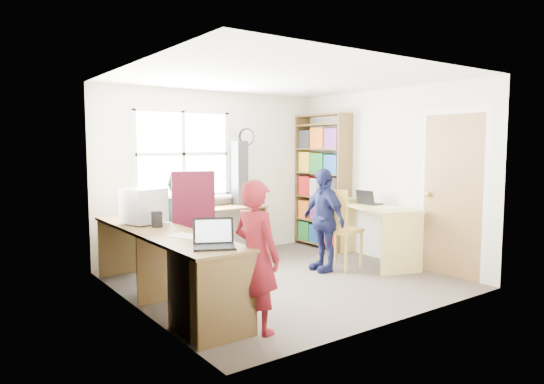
# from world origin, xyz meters

# --- Properties ---
(room) EXTENTS (3.64, 3.44, 2.44)m
(room) POSITION_xyz_m (0.01, 0.10, 1.22)
(room) COLOR #483F38
(room) RESTS_ON ground
(l_desk) EXTENTS (2.38, 2.95, 0.75)m
(l_desk) POSITION_xyz_m (-1.31, -0.28, 0.46)
(l_desk) COLOR brown
(l_desk) RESTS_ON ground
(right_desk) EXTENTS (1.03, 1.51, 0.79)m
(right_desk) POSITION_xyz_m (1.57, -0.02, 0.58)
(right_desk) COLOR #E2C971
(right_desk) RESTS_ON ground
(bookshelf) EXTENTS (0.30, 1.02, 2.10)m
(bookshelf) POSITION_xyz_m (1.65, 1.19, 1.00)
(bookshelf) COLOR brown
(bookshelf) RESTS_ON ground
(swivel_chair) EXTENTS (0.79, 0.79, 1.32)m
(swivel_chair) POSITION_xyz_m (-1.03, 0.29, 0.57)
(swivel_chair) COLOR black
(swivel_chair) RESTS_ON ground
(wooden_chair) EXTENTS (0.56, 0.56, 1.06)m
(wooden_chair) POSITION_xyz_m (0.90, 0.03, 0.57)
(wooden_chair) COLOR gold
(wooden_chair) RESTS_ON ground
(crt_monitor) EXTENTS (0.49, 0.46, 0.40)m
(crt_monitor) POSITION_xyz_m (-1.49, 0.61, 0.95)
(crt_monitor) COLOR silver
(crt_monitor) RESTS_ON l_desk
(laptop_left) EXTENTS (0.44, 0.42, 0.24)m
(laptop_left) POSITION_xyz_m (-1.46, -0.93, 0.81)
(laptop_left) COLOR black
(laptop_left) RESTS_ON l_desk
(laptop_right) EXTENTS (0.27, 0.32, 0.20)m
(laptop_right) POSITION_xyz_m (1.58, 0.13, 0.84)
(laptop_right) COLOR black
(laptop_right) RESTS_ON right_desk
(speaker_a) EXTENTS (0.09, 0.09, 0.17)m
(speaker_a) POSITION_xyz_m (-1.47, 0.30, 0.84)
(speaker_a) COLOR black
(speaker_a) RESTS_ON l_desk
(speaker_b) EXTENTS (0.09, 0.09, 0.17)m
(speaker_b) POSITION_xyz_m (-1.51, 0.89, 0.84)
(speaker_b) COLOR black
(speaker_b) RESTS_ON l_desk
(cd_tower) EXTENTS (0.20, 0.19, 0.94)m
(cd_tower) POSITION_xyz_m (0.30, 1.48, 1.22)
(cd_tower) COLOR black
(cd_tower) RESTS_ON l_desk
(game_box) EXTENTS (0.40, 0.40, 0.06)m
(game_box) POSITION_xyz_m (1.57, 0.46, 0.83)
(game_box) COLOR red
(game_box) RESTS_ON right_desk
(paper_a) EXTENTS (0.33, 0.38, 0.00)m
(paper_a) POSITION_xyz_m (-1.44, -0.33, 0.75)
(paper_a) COLOR silver
(paper_a) RESTS_ON l_desk
(paper_b) EXTENTS (0.23, 0.33, 0.00)m
(paper_b) POSITION_xyz_m (1.59, -0.27, 0.80)
(paper_b) COLOR silver
(paper_b) RESTS_ON right_desk
(potted_plant) EXTENTS (0.20, 0.17, 0.31)m
(potted_plant) POSITION_xyz_m (-0.45, 1.50, 0.90)
(potted_plant) COLOR #2E753C
(potted_plant) RESTS_ON l_desk
(person_red) EXTENTS (0.43, 0.55, 1.33)m
(person_red) POSITION_xyz_m (-1.17, -1.15, 0.67)
(person_red) COLOR maroon
(person_red) RESTS_ON ground
(person_green) EXTENTS (0.64, 0.74, 1.30)m
(person_green) POSITION_xyz_m (-0.93, 0.87, 0.65)
(person_green) COLOR #28662C
(person_green) RESTS_ON ground
(person_navy) EXTENTS (0.38, 0.80, 1.33)m
(person_navy) POSITION_xyz_m (0.70, 0.08, 0.66)
(person_navy) COLOR #151B44
(person_navy) RESTS_ON ground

